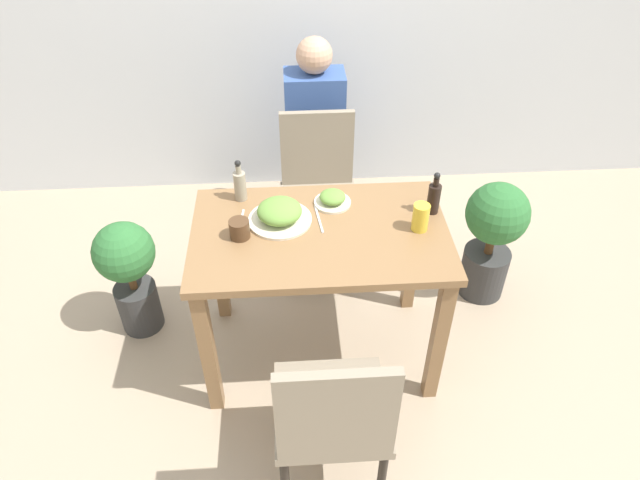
# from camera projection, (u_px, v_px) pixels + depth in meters

# --- Properties ---
(ground_plane) EXTENTS (16.00, 16.00, 0.00)m
(ground_plane) POSITION_uv_depth(u_px,v_px,m) (320.00, 349.00, 2.88)
(ground_plane) COLOR tan
(dining_table) EXTENTS (1.08, 0.67, 0.77)m
(dining_table) POSITION_uv_depth(u_px,v_px,m) (320.00, 254.00, 2.47)
(dining_table) COLOR olive
(dining_table) RESTS_ON ground_plane
(chair_near) EXTENTS (0.42, 0.42, 0.88)m
(chair_near) POSITION_uv_depth(u_px,v_px,m) (333.00, 415.00, 2.02)
(chair_near) COLOR gray
(chair_near) RESTS_ON ground_plane
(chair_far) EXTENTS (0.42, 0.42, 0.88)m
(chair_far) POSITION_uv_depth(u_px,v_px,m) (318.00, 186.00, 3.13)
(chair_far) COLOR gray
(chair_far) RESTS_ON ground_plane
(food_plate) EXTENTS (0.27, 0.27, 0.09)m
(food_plate) POSITION_uv_depth(u_px,v_px,m) (280.00, 213.00, 2.41)
(food_plate) COLOR beige
(food_plate) RESTS_ON dining_table
(side_plate) EXTENTS (0.16, 0.16, 0.06)m
(side_plate) POSITION_uv_depth(u_px,v_px,m) (332.00, 199.00, 2.52)
(side_plate) COLOR beige
(side_plate) RESTS_ON dining_table
(drink_cup) EXTENTS (0.08, 0.08, 0.08)m
(drink_cup) POSITION_uv_depth(u_px,v_px,m) (239.00, 229.00, 2.33)
(drink_cup) COLOR #4C331E
(drink_cup) RESTS_ON dining_table
(juice_glass) EXTENTS (0.07, 0.07, 0.12)m
(juice_glass) POSITION_uv_depth(u_px,v_px,m) (421.00, 217.00, 2.36)
(juice_glass) COLOR gold
(juice_glass) RESTS_ON dining_table
(sauce_bottle) EXTENTS (0.05, 0.05, 0.20)m
(sauce_bottle) POSITION_uv_depth(u_px,v_px,m) (240.00, 184.00, 2.51)
(sauce_bottle) COLOR gray
(sauce_bottle) RESTS_ON dining_table
(condiment_bottle) EXTENTS (0.05, 0.05, 0.20)m
(condiment_bottle) POSITION_uv_depth(u_px,v_px,m) (434.00, 197.00, 2.44)
(condiment_bottle) COLOR black
(condiment_bottle) RESTS_ON dining_table
(fork_utensil) EXTENTS (0.02, 0.17, 0.00)m
(fork_utensil) POSITION_uv_depth(u_px,v_px,m) (241.00, 222.00, 2.43)
(fork_utensil) COLOR silver
(fork_utensil) RESTS_ON dining_table
(spoon_utensil) EXTENTS (0.03, 0.19, 0.00)m
(spoon_utensil) POSITION_uv_depth(u_px,v_px,m) (319.00, 219.00, 2.45)
(spoon_utensil) COLOR silver
(spoon_utensil) RESTS_ON dining_table
(potted_plant_left) EXTENTS (0.29, 0.29, 0.65)m
(potted_plant_left) POSITION_uv_depth(u_px,v_px,m) (129.00, 270.00, 2.76)
(potted_plant_left) COLOR #333333
(potted_plant_left) RESTS_ON ground_plane
(potted_plant_right) EXTENTS (0.32, 0.32, 0.70)m
(potted_plant_right) POSITION_uv_depth(u_px,v_px,m) (493.00, 234.00, 2.95)
(potted_plant_right) COLOR #333333
(potted_plant_right) RESTS_ON ground_plane
(person_figure) EXTENTS (0.34, 0.22, 1.17)m
(person_figure) POSITION_uv_depth(u_px,v_px,m) (315.00, 136.00, 3.38)
(person_figure) COLOR #2D3347
(person_figure) RESTS_ON ground_plane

